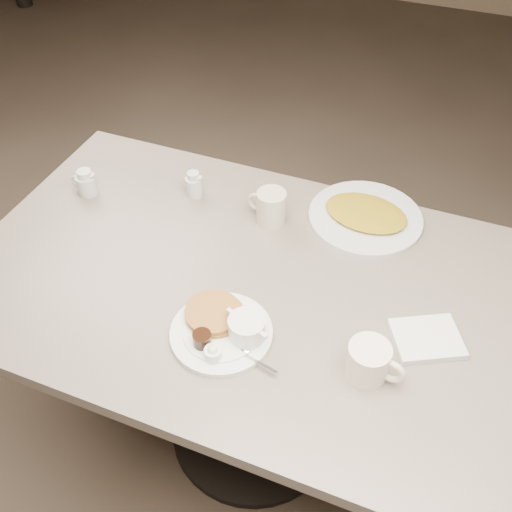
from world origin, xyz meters
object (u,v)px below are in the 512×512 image
at_px(coffee_mug_far, 270,207).
at_px(creamer_right, 194,185).
at_px(coffee_mug_near, 369,362).
at_px(hash_plate, 366,216).
at_px(creamer_left, 86,183).
at_px(diner_table, 253,323).
at_px(main_plate, 225,328).

xyz_separation_m(coffee_mug_far, creamer_right, (-0.25, 0.03, -0.01)).
distance_m(coffee_mug_near, hash_plate, 0.52).
bearing_deg(hash_plate, creamer_left, -166.95).
xyz_separation_m(diner_table, hash_plate, (0.21, 0.34, 0.18)).
height_order(main_plate, hash_plate, main_plate).
bearing_deg(coffee_mug_near, hash_plate, 104.18).
bearing_deg(coffee_mug_far, creamer_right, 173.54).
height_order(main_plate, creamer_right, creamer_right).
bearing_deg(main_plate, creamer_left, 150.66).
xyz_separation_m(creamer_right, hash_plate, (0.50, 0.08, -0.02)).
bearing_deg(creamer_left, creamer_right, 19.98).
relative_size(coffee_mug_far, creamer_left, 1.37).
height_order(diner_table, main_plate, main_plate).
bearing_deg(creamer_left, coffee_mug_near, -18.99).
bearing_deg(diner_table, creamer_right, 138.21).
bearing_deg(coffee_mug_near, creamer_left, 161.01).
distance_m(creamer_left, hash_plate, 0.82).
bearing_deg(main_plate, coffee_mug_far, 95.94).
bearing_deg(diner_table, coffee_mug_far, 100.01).
bearing_deg(diner_table, main_plate, -89.34).
distance_m(coffee_mug_far, creamer_right, 0.25).
relative_size(coffee_mug_near, coffee_mug_far, 1.12).
bearing_deg(main_plate, diner_table, 90.66).
xyz_separation_m(coffee_mug_near, creamer_right, (-0.62, 0.43, -0.01)).
bearing_deg(creamer_right, hash_plate, 8.69).
distance_m(coffee_mug_far, creamer_left, 0.55).
xyz_separation_m(diner_table, coffee_mug_far, (-0.04, 0.23, 0.22)).
distance_m(diner_table, coffee_mug_far, 0.32).
height_order(coffee_mug_near, coffee_mug_far, coffee_mug_far).
xyz_separation_m(coffee_mug_near, hash_plate, (-0.13, 0.50, -0.03)).
xyz_separation_m(diner_table, coffee_mug_near, (0.33, -0.17, 0.22)).
relative_size(coffee_mug_far, hash_plate, 0.35).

